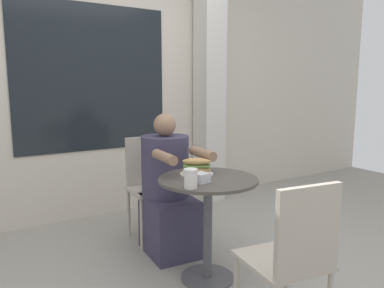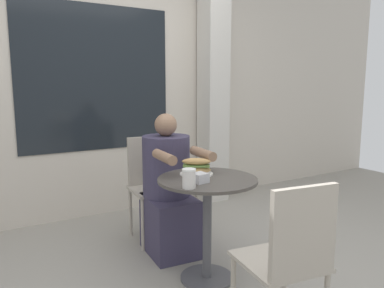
% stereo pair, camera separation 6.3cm
% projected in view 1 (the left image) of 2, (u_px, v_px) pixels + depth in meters
% --- Properties ---
extents(ground_plane, '(8.00, 8.00, 0.00)m').
position_uv_depth(ground_plane, '(207.00, 278.00, 2.56)').
color(ground_plane, gray).
extents(storefront_wall, '(8.00, 0.09, 2.80)m').
position_uv_depth(storefront_wall, '(112.00, 76.00, 3.76)').
color(storefront_wall, beige).
rests_on(storefront_wall, ground_plane).
extents(lattice_pillar, '(0.27, 0.27, 2.40)m').
position_uv_depth(lattice_pillar, '(210.00, 95.00, 4.19)').
color(lattice_pillar, beige).
rests_on(lattice_pillar, ground_plane).
extents(cafe_table, '(0.66, 0.66, 0.71)m').
position_uv_depth(cafe_table, '(208.00, 206.00, 2.48)').
color(cafe_table, '#47423D').
rests_on(cafe_table, ground_plane).
extents(diner_chair, '(0.41, 0.41, 0.87)m').
position_uv_depth(diner_chair, '(149.00, 178.00, 3.21)').
color(diner_chair, '#ADA393').
rests_on(diner_chair, ground_plane).
extents(seated_diner, '(0.41, 0.68, 1.10)m').
position_uv_depth(seated_diner, '(168.00, 194.00, 2.91)').
color(seated_diner, '#38334C').
rests_on(seated_diner, ground_plane).
extents(empty_chair_across, '(0.43, 0.43, 0.87)m').
position_uv_depth(empty_chair_across, '(295.00, 252.00, 1.79)').
color(empty_chair_across, '#ADA393').
rests_on(empty_chair_across, ground_plane).
extents(sandwich_on_plate, '(0.23, 0.23, 0.11)m').
position_uv_depth(sandwich_on_plate, '(197.00, 168.00, 2.55)').
color(sandwich_on_plate, white).
rests_on(sandwich_on_plate, cafe_table).
extents(drink_cup, '(0.08, 0.08, 0.12)m').
position_uv_depth(drink_cup, '(191.00, 178.00, 2.20)').
color(drink_cup, silver).
rests_on(drink_cup, cafe_table).
extents(napkin_box, '(0.10, 0.10, 0.06)m').
position_uv_depth(napkin_box, '(201.00, 178.00, 2.34)').
color(napkin_box, silver).
rests_on(napkin_box, cafe_table).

